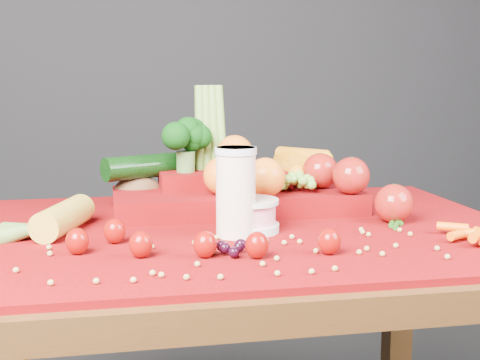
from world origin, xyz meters
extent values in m
cube|color=black|center=(0.00, 1.50, 1.25)|extent=(3.00, 0.02, 2.50)
cube|color=#351F0C|center=(0.00, 0.00, 0.72)|extent=(1.10, 0.80, 0.05)
cube|color=#351F0C|center=(0.48, 0.33, 0.35)|extent=(0.06, 0.06, 0.70)
cube|color=#73030B|center=(0.00, 0.00, 0.76)|extent=(1.05, 0.75, 0.01)
cylinder|color=silver|center=(-0.02, -0.07, 0.84)|extent=(0.07, 0.07, 0.16)
cylinder|color=silver|center=(-0.02, -0.07, 0.92)|extent=(0.08, 0.08, 0.01)
cylinder|color=silver|center=(0.01, -0.04, 0.77)|extent=(0.11, 0.11, 0.02)
cylinder|color=pink|center=(0.01, -0.04, 0.80)|extent=(0.10, 0.10, 0.05)
cylinder|color=silver|center=(0.01, -0.04, 0.82)|extent=(0.11, 0.11, 0.01)
ellipsoid|color=#941400|center=(-0.24, -0.08, 0.78)|extent=(0.04, 0.04, 0.04)
cone|color=#0E480C|center=(-0.24, -0.08, 0.80)|extent=(0.03, 0.03, 0.01)
ellipsoid|color=#941400|center=(-0.30, -0.14, 0.78)|extent=(0.04, 0.04, 0.04)
cone|color=#0E480C|center=(-0.30, -0.14, 0.80)|extent=(0.03, 0.03, 0.01)
ellipsoid|color=#941400|center=(-0.20, -0.18, 0.78)|extent=(0.04, 0.04, 0.04)
cone|color=#0E480C|center=(-0.20, -0.18, 0.80)|extent=(0.03, 0.03, 0.01)
ellipsoid|color=#941400|center=(-0.10, -0.20, 0.78)|extent=(0.04, 0.04, 0.04)
cone|color=#0E480C|center=(-0.10, -0.20, 0.80)|extent=(0.03, 0.03, 0.01)
ellipsoid|color=#941400|center=(-0.02, -0.22, 0.78)|extent=(0.04, 0.04, 0.04)
cone|color=#0E480C|center=(-0.02, -0.22, 0.80)|extent=(0.03, 0.03, 0.01)
ellipsoid|color=#941400|center=(0.10, -0.22, 0.78)|extent=(0.04, 0.04, 0.04)
cone|color=#0E480C|center=(0.10, -0.22, 0.80)|extent=(0.03, 0.03, 0.01)
cylinder|color=gold|center=(-0.33, 0.02, 0.79)|extent=(0.11, 0.19, 0.06)
ellipsoid|color=#4F331F|center=(-0.19, 0.23, 0.80)|extent=(0.10, 0.08, 0.07)
cube|color=#73030B|center=(0.02, 0.15, 0.78)|extent=(0.52, 0.22, 0.04)
cube|color=#73030B|center=(0.00, 0.20, 0.82)|extent=(0.28, 0.12, 0.03)
sphere|color=#A21118|center=(0.24, 0.06, 0.85)|extent=(0.08, 0.08, 0.08)
sphere|color=#A21118|center=(0.30, -0.02, 0.80)|extent=(0.08, 0.08, 0.08)
sphere|color=#A21118|center=(0.20, 0.14, 0.85)|extent=(0.08, 0.08, 0.08)
sphere|color=#DD4F21|center=(-0.02, 0.10, 0.85)|extent=(0.08, 0.08, 0.08)
sphere|color=#DD4F21|center=(0.06, 0.06, 0.85)|extent=(0.08, 0.08, 0.08)
sphere|color=#DD4F21|center=(0.02, 0.18, 0.88)|extent=(0.08, 0.08, 0.08)
cylinder|color=orange|center=(0.13, 0.22, 0.82)|extent=(0.06, 0.16, 0.04)
cylinder|color=orange|center=(0.15, 0.22, 0.84)|extent=(0.04, 0.15, 0.04)
cylinder|color=orange|center=(0.17, 0.22, 0.85)|extent=(0.07, 0.16, 0.04)
cylinder|color=orange|center=(0.18, 0.22, 0.87)|extent=(0.10, 0.15, 0.04)
cylinder|color=#3F662D|center=(-0.08, 0.20, 0.86)|extent=(0.04, 0.04, 0.04)
cylinder|color=olive|center=(-0.05, 0.24, 0.92)|extent=(0.03, 0.06, 0.22)
cylinder|color=olive|center=(-0.03, 0.24, 0.92)|extent=(0.02, 0.06, 0.22)
cylinder|color=olive|center=(-0.02, 0.24, 0.92)|extent=(0.02, 0.06, 0.22)
cylinder|color=olive|center=(0.00, 0.24, 0.92)|extent=(0.03, 0.06, 0.22)
cylinder|color=black|center=(-0.14, 0.24, 0.85)|extent=(0.25, 0.16, 0.05)
camera|label=1|loc=(-0.24, -1.22, 1.05)|focal=50.00mm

